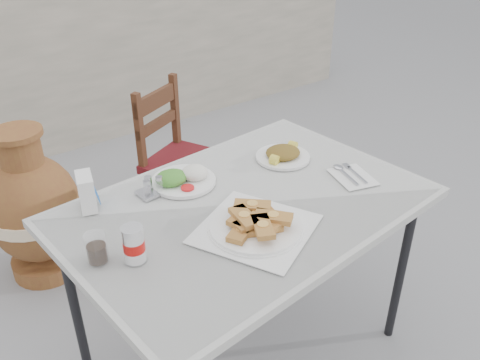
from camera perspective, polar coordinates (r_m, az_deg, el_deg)
ground at (r=2.42m, az=-0.72°, el=-18.70°), size 80.00×80.00×0.00m
cafe_table at (r=1.91m, az=0.72°, el=-3.93°), size 1.40×1.01×0.81m
pide_plate at (r=1.72m, az=1.77°, el=-4.64°), size 0.48×0.48×0.07m
salad_rice_plate at (r=2.00m, az=-6.47°, el=0.25°), size 0.25×0.25×0.06m
salad_chopped_plate at (r=2.18m, az=4.84°, el=2.90°), size 0.23×0.23×0.05m
soda_can at (r=1.61m, az=-11.84°, el=-7.04°), size 0.07×0.07×0.12m
cola_glass at (r=1.64m, az=-15.81°, el=-7.53°), size 0.07×0.07×0.10m
napkin_holder at (r=1.90m, az=-16.87°, el=-1.27°), size 0.09×0.12×0.13m
condiment_caddy at (r=1.95m, az=-9.91°, el=-0.90°), size 0.11×0.09×0.07m
cutlery_napkin at (r=2.09m, az=12.30°, el=0.56°), size 0.19×0.21×0.01m
chair at (r=2.92m, az=-6.76°, el=2.35°), size 0.53×0.53×0.90m
terracotta_urn at (r=2.80m, az=-22.08°, el=-3.11°), size 0.48×0.48×0.83m
back_wall at (r=4.09m, az=-22.27°, el=10.69°), size 6.00×0.25×1.20m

